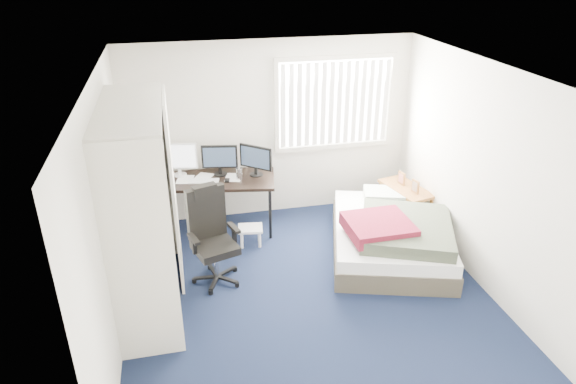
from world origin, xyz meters
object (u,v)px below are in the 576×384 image
at_px(nightstand, 406,192).
at_px(bed, 391,235).
at_px(desk, 216,176).
at_px(office_chair, 213,245).

bearing_deg(nightstand, bed, -125.10).
xyz_separation_m(nightstand, bed, (-0.50, -0.71, -0.22)).
bearing_deg(desk, office_chair, -98.66).
height_order(desk, bed, desk).
xyz_separation_m(office_chair, nightstand, (2.75, 0.75, 0.04)).
relative_size(desk, nightstand, 1.89).
bearing_deg(desk, nightstand, -9.76).
relative_size(desk, bed, 0.74).
relative_size(desk, office_chair, 1.43).
bearing_deg(nightstand, office_chair, -164.70).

